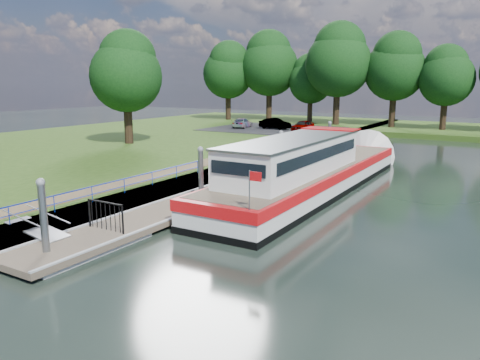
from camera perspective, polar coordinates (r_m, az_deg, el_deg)
The scene contains 16 objects.
ground at distance 17.77m, azimuth -21.10°, elevation -8.85°, with size 160.00×160.00×0.00m, color black.
riverbank at distance 40.53m, azimuth -20.28°, elevation 3.08°, with size 32.00×90.00×0.78m, color #294513.
bank_edge at distance 30.19m, azimuth -1.49°, elevation 1.04°, with size 1.10×90.00×0.78m, color #473D2D.
footpath at distance 25.85m, azimuth -13.36°, elevation -0.18°, with size 1.60×40.00×0.05m, color brown.
carpark at distance 54.10m, azimuth 4.07°, elevation 6.25°, with size 14.00×12.00×0.06m, color black.
blue_fence at distance 21.26m, azimuth -19.62°, elevation -1.70°, with size 0.04×18.04×0.72m.
pontoon at distance 27.26m, azimuth 0.78°, elevation -0.57°, with size 2.50×30.00×0.56m.
mooring_piles at distance 27.04m, azimuth 0.79°, elevation 1.70°, with size 0.30×27.30×3.55m.
gangway at distance 19.29m, azimuth -23.49°, elevation -5.47°, with size 2.58×1.00×0.92m.
gate_panel at distance 18.77m, azimuth -16.09°, elevation -3.74°, with size 1.85×0.05×1.15m.
barge at distance 26.92m, azimuth 9.11°, elevation 1.09°, with size 4.36×21.15×4.78m.
horizon_trees at distance 60.61m, azimuth 17.11°, elevation 13.13°, with size 54.38×10.03×12.87m.
bank_tree_a at distance 42.07m, azimuth -13.66°, elevation 12.85°, with size 6.12×6.12×9.72m.
car_a at distance 51.36m, azimuth 7.65°, elevation 6.58°, with size 1.41×3.49×1.19m, color #999999.
car_b at distance 53.52m, azimuth 4.29°, elevation 6.87°, with size 1.29×3.70×1.22m, color #999999.
car_c at distance 55.02m, azimuth 0.27°, elevation 6.98°, with size 1.54×3.78×1.10m, color #999999.
Camera 1 is at (13.39, -10.01, 6.03)m, focal length 35.00 mm.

